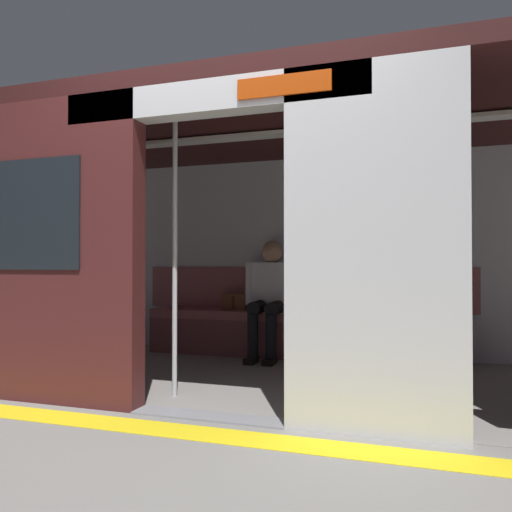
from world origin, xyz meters
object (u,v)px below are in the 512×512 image
(bench_seat, at_px, (294,323))
(book, at_px, (304,310))
(train_car, at_px, (258,204))
(grab_pole_far, at_px, (297,252))
(person_seated, at_px, (270,290))
(grab_pole_door, at_px, (175,253))
(handbag, at_px, (235,302))

(bench_seat, xyz_separation_m, book, (-0.08, -0.08, 0.12))
(train_car, height_order, bench_seat, train_car)
(grab_pole_far, bearing_deg, person_seated, -67.04)
(book, xyz_separation_m, grab_pole_door, (0.52, 1.83, 0.55))
(bench_seat, height_order, grab_pole_door, grab_pole_door)
(book, bearing_deg, grab_pole_far, 124.93)
(book, bearing_deg, grab_pole_door, 97.34)
(train_car, distance_m, grab_pole_far, 0.95)
(person_seated, xyz_separation_m, book, (-0.32, -0.13, -0.20))
(train_car, bearing_deg, bench_seat, -93.99)
(handbag, relative_size, book, 1.18)
(train_car, bearing_deg, grab_pole_door, 64.32)
(book, height_order, grab_pole_door, grab_pole_door)
(bench_seat, distance_m, person_seated, 0.41)
(bench_seat, bearing_deg, book, -135.52)
(bench_seat, distance_m, grab_pole_far, 1.84)
(grab_pole_door, bearing_deg, handbag, -83.10)
(book, bearing_deg, bench_seat, 67.81)
(bench_seat, height_order, grab_pole_far, grab_pole_far)
(person_seated, xyz_separation_m, grab_pole_door, (0.20, 1.69, 0.34))
(bench_seat, bearing_deg, grab_pole_far, 104.87)
(person_seated, bearing_deg, bench_seat, -167.74)
(train_car, height_order, handbag, train_car)
(grab_pole_door, xyz_separation_m, grab_pole_far, (-0.88, -0.09, 0.00))
(book, bearing_deg, train_car, 105.17)
(person_seated, bearing_deg, train_car, 100.61)
(person_seated, height_order, handbag, person_seated)
(handbag, xyz_separation_m, book, (-0.74, -0.02, -0.07))
(grab_pole_door, relative_size, grab_pole_far, 1.00)
(person_seated, xyz_separation_m, handbag, (0.42, -0.11, -0.13))
(person_seated, height_order, grab_pole_far, grab_pole_far)
(handbag, distance_m, grab_pole_door, 1.88)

